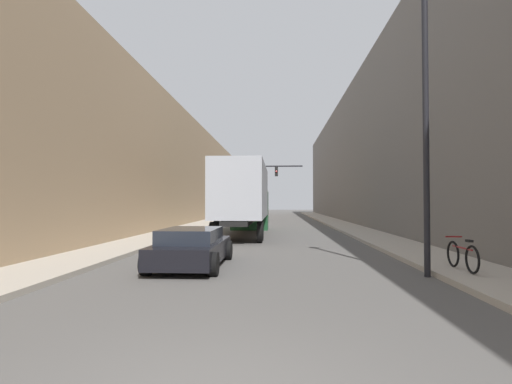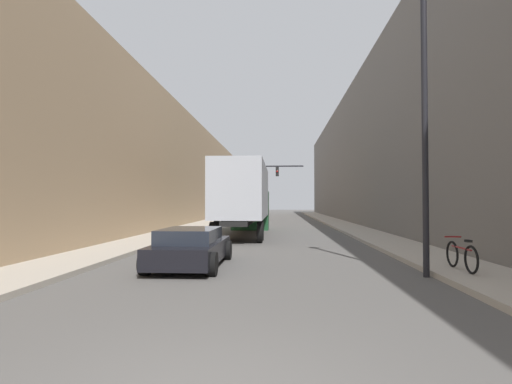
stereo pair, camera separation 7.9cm
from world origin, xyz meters
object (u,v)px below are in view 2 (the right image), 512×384
semi_truck (245,197)px  sedan_car (191,248)px  traffic_signal_gantry (246,181)px  street_lamp (424,78)px  parked_bicycle (461,256)px

semi_truck → sedan_car: size_ratio=2.71×
traffic_signal_gantry → sedan_car: bearing=-88.7°
semi_truck → street_lamp: (5.90, -12.99, 2.93)m
street_lamp → parked_bicycle: bearing=10.5°
parked_bicycle → traffic_signal_gantry: bearing=106.4°
sedan_car → traffic_signal_gantry: traffic_signal_gantry is taller
parked_bicycle → street_lamp: bearing=-169.5°
semi_truck → street_lamp: street_lamp is taller
traffic_signal_gantry → street_lamp: street_lamp is taller
semi_truck → sedan_car: semi_truck is taller
semi_truck → sedan_car: (-0.58, -11.68, -1.70)m
street_lamp → traffic_signal_gantry: bearing=104.5°
semi_truck → street_lamp: size_ratio=1.41×
street_lamp → parked_bicycle: size_ratio=4.57×
sedan_car → parked_bicycle: sedan_car is taller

